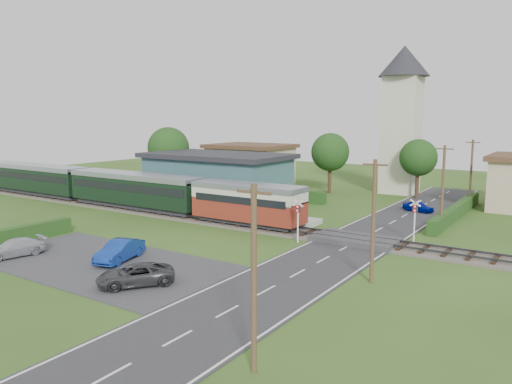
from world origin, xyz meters
The scene contains 31 objects.
ground centered at (0.00, 0.00, 0.00)m, with size 120.00×120.00×0.00m, color #2D4C19.
railway_track centered at (0.00, 2.00, 0.11)m, with size 76.00×3.20×0.49m.
road centered at (10.00, 0.00, 0.03)m, with size 6.00×70.00×0.05m, color #28282B.
car_park centered at (-1.50, -12.00, 0.04)m, with size 17.00×9.00×0.08m, color #333335.
crossing_deck centered at (10.00, 2.00, 0.23)m, with size 6.20×3.40×0.45m, color #333335.
platform centered at (-10.00, 5.20, 0.23)m, with size 30.00×3.00×0.45m, color gray.
equipment_hut centered at (-18.00, 5.20, 1.75)m, with size 2.30×2.30×2.55m.
station_building centered at (-10.00, 10.99, 2.69)m, with size 16.00×9.00×5.30m.
train centered at (-16.51, 2.00, 2.18)m, with size 43.20×2.90×3.40m.
church_tower centered at (5.00, 28.00, 10.23)m, with size 6.00×6.00×17.60m.
house_west centered at (-15.00, 25.00, 2.79)m, with size 10.80×8.80×5.50m.
hedge_carpark centered at (-11.00, -12.00, 0.60)m, with size 0.80×9.00×1.20m, color #193814.
hedge_roadside centered at (14.20, 16.00, 0.60)m, with size 0.80×18.00×1.20m, color #193814.
hedge_station centered at (-10.00, 15.50, 0.65)m, with size 22.00×0.80×1.30m, color #193814.
tree_a centered at (-20.00, 14.00, 5.38)m, with size 5.20×5.20×8.00m.
tree_b centered at (-2.00, 23.00, 5.02)m, with size 4.60×4.60×7.34m.
tree_c centered at (8.00, 25.00, 4.65)m, with size 4.20×4.20×6.78m.
utility_pole_a centered at (14.20, -18.00, 3.63)m, with size 1.40×0.22×7.00m.
utility_pole_b centered at (14.20, -6.00, 3.63)m, with size 1.40×0.22×7.00m.
utility_pole_c centered at (14.20, 10.00, 3.63)m, with size 1.40×0.22×7.00m.
utility_pole_d centered at (14.20, 22.00, 3.63)m, with size 1.40×0.22×7.00m.
crossing_signal_near centered at (6.40, -0.41, 2.14)m, with size 0.84×0.28×3.28m.
crossing_signal_far centered at (13.60, 4.39, 2.14)m, with size 0.84×0.28×3.28m.
streetlamp_west centered at (-22.00, 20.00, 3.04)m, with size 0.30×0.30×5.15m.
streetlamp_east centered at (16.00, 27.00, 3.04)m, with size 0.30×0.30×5.15m.
car_on_road centered at (10.50, 16.72, 0.56)m, with size 1.21×3.02×1.03m, color #001090.
car_park_blue centered at (-0.81, -11.08, 0.75)m, with size 1.42×4.06×1.34m, color navy.
car_park_silver centered at (-7.50, -14.25, 0.66)m, with size 1.61×3.97×1.15m, color #B2B5BC.
car_park_dark centered at (3.56, -13.83, 0.66)m, with size 1.94×4.20×1.17m, color #333436.
pedestrian_near centered at (-0.92, 5.24, 1.26)m, with size 0.59×0.39×1.62m, color gray.
pedestrian_far centered at (-15.73, 4.95, 1.25)m, with size 0.78×0.61×1.61m, color gray.
Camera 1 is at (23.71, -32.27, 9.32)m, focal length 35.00 mm.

